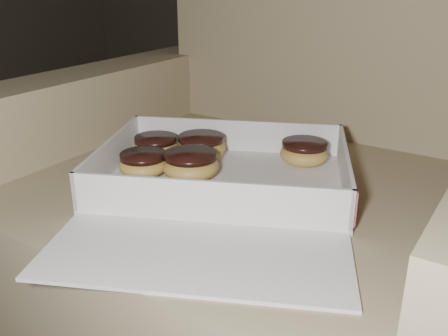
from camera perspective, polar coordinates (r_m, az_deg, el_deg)
name	(u,v)px	position (r m, az deg, el deg)	size (l,w,h in m)	color
armchair	(266,228)	(0.96, 4.77, -6.85)	(0.90, 0.76, 0.94)	#92855D
bakery_box	(222,186)	(0.79, -0.23, -2.12)	(0.54, 0.58, 0.07)	silver
donut_a	(201,146)	(0.91, -2.61, 2.49)	(0.09, 0.09, 0.04)	gold
donut_b	(143,164)	(0.84, -9.22, 0.49)	(0.08, 0.08, 0.04)	gold
donut_c	(304,152)	(0.89, 9.14, 1.81)	(0.09, 0.09, 0.04)	gold
donut_d	(156,147)	(0.92, -7.78, 2.44)	(0.08, 0.08, 0.04)	gold
donut_e	(191,165)	(0.82, -3.84, 0.36)	(0.09, 0.09, 0.05)	gold
crumb_a	(241,192)	(0.78, 1.94, -2.71)	(0.01, 0.01, 0.00)	black
crumb_b	(117,196)	(0.78, -12.09, -3.12)	(0.01, 0.01, 0.00)	black
crumb_c	(222,214)	(0.71, -0.25, -5.28)	(0.01, 0.01, 0.00)	black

